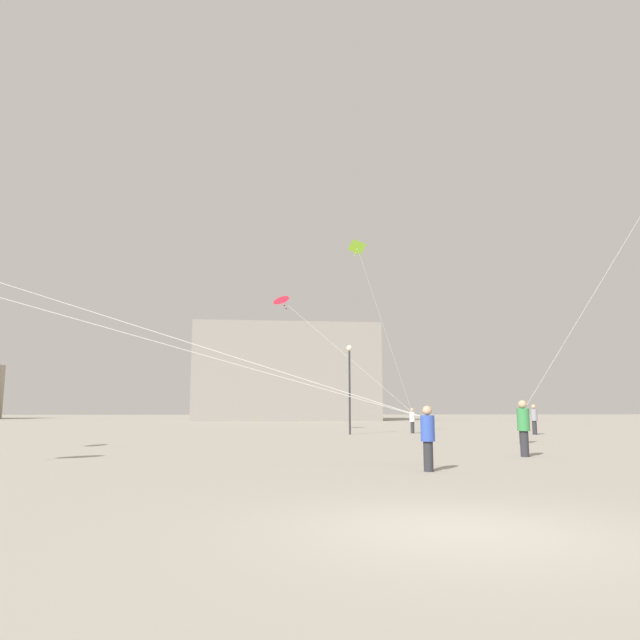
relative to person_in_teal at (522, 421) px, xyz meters
The scene contains 10 objects.
ground_plane 20.37m from the person_in_teal, 115.44° to the right, with size 300.00×300.00×0.00m, color #9E9689.
person_in_teal is the anchor object (origin of this frame).
person_in_white 11.49m from the person_in_teal, 101.89° to the left, with size 0.34×0.34×1.58m.
person_in_green 7.79m from the person_in_teal, 112.72° to the right, with size 0.40×0.40×1.82m.
person_in_blue 13.49m from the person_in_teal, 122.63° to the right, with size 0.35×0.35×1.62m.
person_in_grey 9.80m from the person_in_teal, 62.76° to the left, with size 0.39×0.39×1.80m.
kite_crimson_diamond 19.72m from the person_in_teal, 126.41° to the left, with size 9.15×4.01×8.26m.
kite_lime_delta 14.56m from the person_in_teal, 125.21° to the left, with size 4.35×3.31×10.35m.
building_centre_hall 56.08m from the person_in_teal, 100.05° to the left, with size 24.33×16.31×12.50m.
lamppost_east 12.00m from the person_in_teal, 124.04° to the left, with size 0.36×0.36×5.41m.
Camera 1 is at (-2.35, -7.67, 1.54)m, focal length 33.04 mm.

